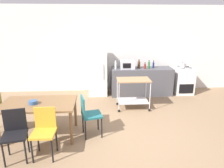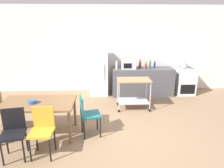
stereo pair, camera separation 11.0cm
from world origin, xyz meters
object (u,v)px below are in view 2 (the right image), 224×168
refrigerator (99,72)px  bottle_olive_oil (146,66)px  chair_teal (87,113)px  bottle_sesame_oil (150,65)px  bottle_hot_sauce (117,65)px  fruit_bowl (32,102)px  kettle (184,65)px  dining_table (38,106)px  stove_oven (185,81)px  microwave (128,65)px  chair_black (13,130)px  kitchen_cart (134,89)px  chair_mustard (43,128)px  bottle_soy_sauce (140,65)px  bottle_vinegar (155,65)px

refrigerator → bottle_olive_oil: (1.53, -0.19, 0.21)m
chair_teal → bottle_sesame_oil: 3.13m
chair_teal → bottle_hot_sauce: 2.62m
fruit_bowl → bottle_sesame_oil: bearing=39.6°
bottle_olive_oil → bottle_sesame_oil: bearing=10.2°
chair_teal → kettle: 3.89m
refrigerator → dining_table: bearing=-115.3°
dining_table → bottle_sesame_oil: bearing=39.8°
chair_teal → stove_oven: bearing=-63.1°
chair_teal → bottle_olive_oil: bottle_olive_oil is taller
refrigerator → microwave: 1.01m
dining_table → kettle: 4.67m
chair_black → kitchen_cart: size_ratio=0.98×
bottle_sesame_oil → kettle: 1.12m
refrigerator → stove_oven: bearing=-1.6°
chair_mustard → refrigerator: (0.95, 3.25, 0.26)m
bottle_olive_oil → kettle: (1.25, 0.01, 0.01)m
refrigerator → bottle_soy_sauce: size_ratio=5.63×
chair_teal → bottle_olive_oil: (1.72, 2.45, 0.47)m
fruit_bowl → refrigerator: bearing=63.6°
stove_oven → kitchen_cart: size_ratio=1.01×
bottle_olive_oil → dining_table: bearing=-139.1°
chair_black → kettle: (4.22, 3.12, 0.48)m
chair_mustard → bottle_sesame_oil: size_ratio=3.29×
bottle_hot_sauce → stove_oven: bearing=2.6°
bottle_hot_sauce → bottle_sesame_oil: bearing=1.2°
kettle → bottle_soy_sauce: bearing=174.4°
chair_black → bottle_sesame_oil: (3.11, 3.13, 0.50)m
chair_mustard → microwave: microwave is taller
refrigerator → microwave: refrigerator is taller
bottle_hot_sauce → chair_black: bearing=-123.0°
dining_table → kitchen_cart: bearing=31.0°
chair_teal → kitchen_cart: 1.82m
chair_mustard → bottle_soy_sauce: 3.99m
chair_teal → microwave: (1.16, 2.50, 0.51)m
stove_oven → bottle_soy_sauce: bearing=178.5°
dining_table → bottle_hot_sauce: (1.80, 2.38, 0.36)m
dining_table → bottle_olive_oil: bottle_olive_oil is taller
chair_black → bottle_vinegar: (3.27, 3.20, 0.48)m
stove_oven → bottle_vinegar: bottle_vinegar is taller
refrigerator → bottle_sesame_oil: bearing=-5.7°
refrigerator → kettle: refrigerator is taller
kitchen_cart → bottle_vinegar: size_ratio=3.65×
microwave → bottle_olive_oil: 0.57m
chair_teal → chair_mustard: same height
dining_table → kitchen_cart: kitchen_cart is taller
chair_teal → bottle_soy_sauce: (1.55, 2.60, 0.49)m
dining_table → bottle_hot_sauce: size_ratio=4.92×
stove_oven → bottle_sesame_oil: (-1.24, -0.09, 0.56)m
chair_mustard → bottle_hot_sauce: bearing=65.0°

